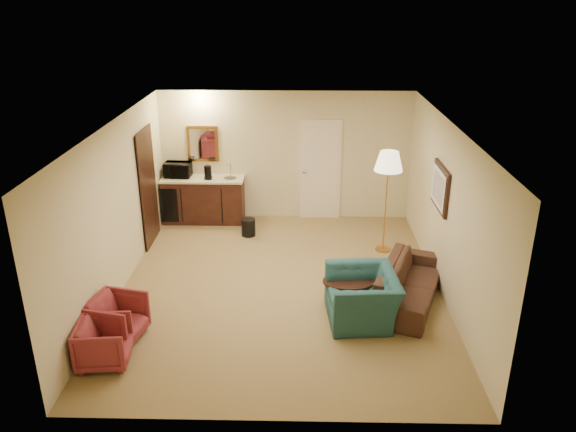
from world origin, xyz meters
name	(u,v)px	position (x,y,z in m)	size (l,w,h in m)	color
ground	(281,287)	(0.00, 0.00, 0.00)	(6.00, 6.00, 0.00)	olive
room_walls	(276,169)	(-0.10, 0.77, 1.72)	(5.02, 6.01, 2.61)	beige
wetbar_cabinet	(204,200)	(-1.65, 2.72, 0.46)	(1.64, 0.58, 0.92)	#391D12
sofa	(410,277)	(1.95, -0.36, 0.39)	(1.99, 0.58, 0.78)	black
teal_armchair	(363,289)	(1.19, -0.90, 0.47)	(1.09, 0.71, 0.95)	#1F4E4D
rose_chair_near	(117,316)	(-2.15, -1.47, 0.34)	(0.66, 0.62, 0.68)	maroon
rose_chair_far	(104,341)	(-2.15, -2.00, 0.32)	(0.62, 0.58, 0.64)	maroon
coffee_table	(348,293)	(1.01, -0.57, 0.22)	(0.76, 0.51, 0.44)	black
floor_lamp	(386,202)	(1.81, 1.40, 0.93)	(0.49, 0.49, 1.86)	#CA8E43
waste_bin	(248,227)	(-0.69, 2.00, 0.17)	(0.27, 0.27, 0.34)	black
microwave	(178,168)	(-2.15, 2.79, 1.10)	(0.52, 0.29, 0.35)	black
coffee_maker	(208,173)	(-1.52, 2.65, 1.05)	(0.14, 0.14, 0.27)	black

